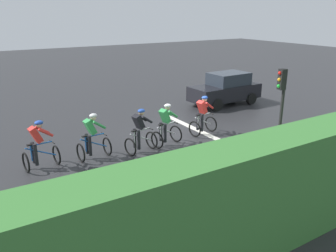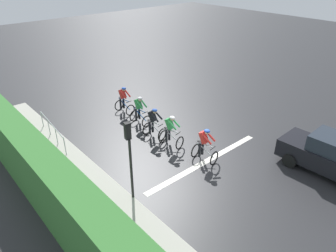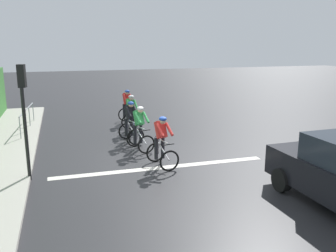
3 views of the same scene
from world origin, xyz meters
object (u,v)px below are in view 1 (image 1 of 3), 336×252
at_px(cyclist_fourth, 166,126).
at_px(car_black, 226,89).
at_px(cyclist_trailing, 203,116).
at_px(cyclist_mid, 140,132).
at_px(cyclist_second, 92,138).
at_px(pedestrian_railing_kerbside, 103,207).
at_px(traffic_light_near_crossing, 281,104).
at_px(cyclist_lead, 39,146).

bearing_deg(cyclist_fourth, car_black, -59.01).
xyz_separation_m(cyclist_fourth, cyclist_trailing, (0.29, -1.99, 0.00)).
bearing_deg(cyclist_mid, cyclist_fourth, -84.32).
distance_m(cyclist_second, cyclist_fourth, 2.89).
bearing_deg(pedestrian_railing_kerbside, cyclist_trailing, -54.13).
distance_m(cyclist_second, traffic_light_near_crossing, 6.41).
height_order(cyclist_lead, cyclist_fourth, same).
height_order(cyclist_trailing, pedestrian_railing_kerbside, cyclist_trailing).
bearing_deg(cyclist_fourth, cyclist_second, 85.35).
distance_m(traffic_light_near_crossing, pedestrian_railing_kerbside, 6.39).
relative_size(cyclist_second, pedestrian_railing_kerbside, 0.47).
relative_size(cyclist_mid, cyclist_fourth, 1.00).
distance_m(cyclist_mid, cyclist_fourth, 1.19).
bearing_deg(cyclist_mid, cyclist_second, 78.25).
distance_m(cyclist_lead, cyclist_second, 1.78).
bearing_deg(car_black, pedestrian_railing_kerbside, 127.26).
xyz_separation_m(cyclist_trailing, pedestrian_railing_kerbside, (-4.51, 6.24, -0.01)).
relative_size(cyclist_fourth, cyclist_trailing, 1.00).
height_order(cyclist_lead, pedestrian_railing_kerbside, cyclist_lead).
relative_size(cyclist_second, car_black, 0.40).
bearing_deg(cyclist_mid, cyclist_lead, 81.79).
xyz_separation_m(traffic_light_near_crossing, pedestrian_railing_kerbside, (-0.49, 6.21, -1.43)).
bearing_deg(traffic_light_near_crossing, cyclist_lead, 58.12).
xyz_separation_m(cyclist_lead, pedestrian_railing_kerbside, (-4.60, -0.40, -0.01)).
distance_m(cyclist_fourth, cyclist_trailing, 2.01).
bearing_deg(cyclist_mid, pedestrian_railing_kerbside, 143.24).
xyz_separation_m(cyclist_mid, car_black, (3.82, -7.35, 0.08)).
xyz_separation_m(cyclist_mid, cyclist_trailing, (0.41, -3.17, 0.00)).
xyz_separation_m(cyclist_second, pedestrian_railing_kerbside, (-4.45, 1.37, -0.01)).
distance_m(cyclist_fourth, car_black, 7.20).
height_order(cyclist_fourth, car_black, car_black).
relative_size(car_black, traffic_light_near_crossing, 1.24).
bearing_deg(cyclist_lead, cyclist_trailing, -90.80).
bearing_deg(car_black, cyclist_trailing, 129.25).
distance_m(cyclist_trailing, pedestrian_railing_kerbside, 7.70).
bearing_deg(traffic_light_near_crossing, cyclist_fourth, 27.71).
xyz_separation_m(cyclist_lead, cyclist_second, (-0.15, -1.78, 0.00)).
distance_m(cyclist_lead, cyclist_trailing, 6.64).
bearing_deg(cyclist_mid, traffic_light_near_crossing, -138.97).
relative_size(cyclist_lead, traffic_light_near_crossing, 0.50).
distance_m(cyclist_trailing, car_black, 5.40).
bearing_deg(cyclist_fourth, cyclist_trailing, -81.70).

